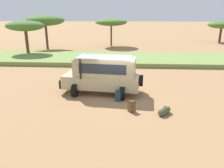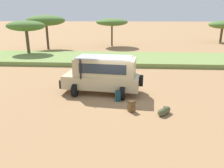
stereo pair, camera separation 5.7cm
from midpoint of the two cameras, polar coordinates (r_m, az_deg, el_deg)
name	(u,v)px [view 1 (the left image)]	position (r m, az deg, el deg)	size (l,w,h in m)	color
ground_plane	(118,96)	(13.93, 1.58, -3.28)	(320.00, 320.00, 0.00)	#9E754C
grass_bank	(122,59)	(24.83, 2.59, 6.61)	(120.00, 7.00, 0.44)	olive
safari_vehicle	(103,74)	(14.22, -2.46, 2.64)	(5.45, 3.09, 2.44)	tan
backpack_beside_front_wheel	(132,107)	(11.79, 5.05, -5.88)	(0.45, 0.45, 0.58)	brown
backpack_cluster_center	(118,96)	(13.12, 1.41, -3.16)	(0.32, 0.39, 0.65)	#235B6B
duffel_bag_low_black_case	(164,111)	(11.78, 13.34, -6.86)	(0.73, 0.79, 0.47)	#4C5133
acacia_tree_far_left	(25,26)	(29.19, -21.80, 13.85)	(4.62, 3.95, 4.32)	brown
acacia_tree_left_mid	(45,21)	(34.47, -17.10, 15.56)	(5.54, 5.25, 4.94)	brown
acacia_tree_centre_back	(111,22)	(36.27, -0.25, 15.83)	(5.10, 5.38, 4.41)	brown
acacia_tree_right_mid	(222,25)	(46.11, 26.72, 13.65)	(4.87, 5.26, 3.92)	brown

